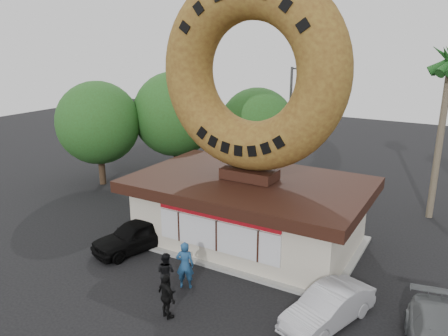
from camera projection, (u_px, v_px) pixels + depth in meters
ground at (178, 301)px, 16.96m from camera, size 90.00×90.00×0.00m
donut_shop at (249, 209)px, 21.42m from camera, size 11.20×7.20×3.80m
giant_donut at (251, 72)px, 19.57m from camera, size 9.06×2.31×9.06m
tree_west at (175, 114)px, 31.00m from camera, size 6.00×6.00×7.65m
tree_mid at (257, 126)px, 30.18m from camera, size 5.20×5.20×6.63m
tree_far at (98, 123)px, 29.45m from camera, size 5.60×5.60×7.14m
street_lamp at (292, 119)px, 29.85m from camera, size 2.11×0.20×8.00m
person_left at (185, 265)px, 17.61m from camera, size 0.86×0.73×2.01m
person_center at (166, 272)px, 17.39m from camera, size 0.82×0.64×1.67m
person_right at (167, 297)px, 15.68m from camera, size 1.10×0.77×1.74m
car_black at (136, 235)px, 20.96m from camera, size 2.99×4.62×1.46m
car_silver at (328, 307)px, 15.44m from camera, size 2.63×4.23×1.32m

